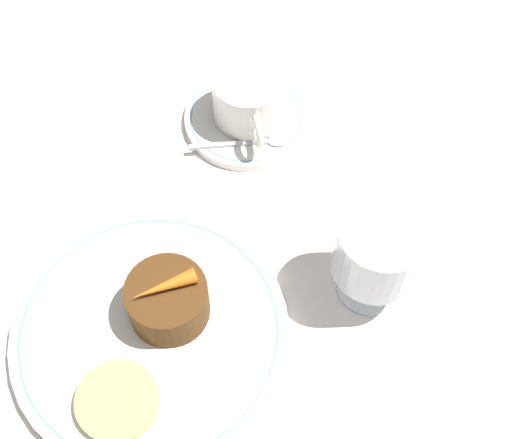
# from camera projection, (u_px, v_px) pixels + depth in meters

# --- Properties ---
(ground_plane) EXTENTS (3.00, 3.00, 0.00)m
(ground_plane) POSITION_uv_depth(u_px,v_px,m) (174.00, 332.00, 0.65)
(ground_plane) COLOR white
(dinner_plate) EXTENTS (0.25, 0.25, 0.01)m
(dinner_plate) POSITION_uv_depth(u_px,v_px,m) (150.00, 332.00, 0.64)
(dinner_plate) COLOR white
(dinner_plate) RESTS_ON ground_plane
(saucer) EXTENTS (0.13, 0.13, 0.01)m
(saucer) POSITION_uv_depth(u_px,v_px,m) (246.00, 119.00, 0.77)
(saucer) COLOR white
(saucer) RESTS_ON ground_plane
(coffee_cup) EXTENTS (0.10, 0.08, 0.06)m
(coffee_cup) POSITION_uv_depth(u_px,v_px,m) (249.00, 97.00, 0.74)
(coffee_cup) COLOR white
(coffee_cup) RESTS_ON saucer
(spoon) EXTENTS (0.02, 0.11, 0.00)m
(spoon) POSITION_uv_depth(u_px,v_px,m) (251.00, 143.00, 0.74)
(spoon) COLOR silver
(spoon) RESTS_ON saucer
(wine_glass) EXTENTS (0.08, 0.08, 0.11)m
(wine_glass) POSITION_uv_depth(u_px,v_px,m) (378.00, 252.00, 0.61)
(wine_glass) COLOR silver
(wine_glass) RESTS_ON ground_plane
(dessert_cake) EXTENTS (0.07, 0.07, 0.04)m
(dessert_cake) POSITION_uv_depth(u_px,v_px,m) (164.00, 301.00, 0.62)
(dessert_cake) COLOR #563314
(dessert_cake) RESTS_ON dinner_plate
(carrot_garnish) EXTENTS (0.03, 0.06, 0.01)m
(carrot_garnish) POSITION_uv_depth(u_px,v_px,m) (160.00, 287.00, 0.60)
(carrot_garnish) COLOR orange
(carrot_garnish) RESTS_ON dessert_cake
(pineapple_slice) EXTENTS (0.07, 0.07, 0.01)m
(pineapple_slice) POSITION_uv_depth(u_px,v_px,m) (117.00, 401.00, 0.59)
(pineapple_slice) COLOR #EFE075
(pineapple_slice) RESTS_ON dinner_plate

